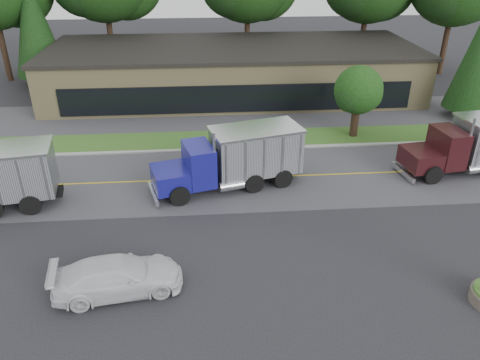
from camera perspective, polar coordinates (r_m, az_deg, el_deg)
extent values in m
plane|color=#34343A|center=(20.52, -1.56, -11.57)|extent=(140.00, 140.00, 0.00)
cube|color=#535358|center=(28.06, -2.57, 0.15)|extent=(60.00, 8.00, 0.02)
cube|color=gold|center=(28.06, -2.57, 0.15)|extent=(60.00, 0.12, 0.01)
cube|color=#9E9E99|center=(31.84, -2.87, 3.65)|extent=(60.00, 0.30, 0.12)
cube|color=#3A6121|center=(33.49, -2.98, 4.91)|extent=(60.00, 3.40, 0.03)
cube|color=#535358|center=(38.14, -3.23, 7.83)|extent=(60.00, 7.00, 0.02)
cube|color=tan|center=(43.36, -0.83, 13.10)|extent=(32.00, 12.00, 4.00)
cylinder|color=#382619|center=(52.63, -26.73, 13.55)|extent=(0.56, 0.56, 5.17)
cylinder|color=#382619|center=(51.74, -15.35, 15.39)|extent=(0.56, 0.56, 5.42)
cylinder|color=#382619|center=(51.14, 0.87, 16.06)|extent=(0.56, 0.56, 5.18)
cylinder|color=#382619|center=(52.67, 14.60, 15.53)|extent=(0.56, 0.56, 5.13)
cylinder|color=#382619|center=(53.99, 23.58, 14.41)|extent=(0.56, 0.56, 5.05)
cylinder|color=#382619|center=(49.92, -22.67, 11.20)|extent=(0.44, 0.44, 1.00)
cone|color=black|center=(48.86, -23.85, 17.16)|extent=(4.67, 4.67, 9.55)
cylinder|color=#382619|center=(41.61, 25.82, 7.52)|extent=(0.44, 0.44, 1.00)
cone|color=black|center=(40.51, 27.11, 13.30)|extent=(3.90, 3.90, 7.98)
cylinder|color=#382619|center=(34.82, 13.77, 6.68)|extent=(0.56, 0.56, 1.84)
sphere|color=black|center=(34.03, 14.25, 10.60)|extent=(3.37, 3.37, 3.37)
sphere|color=black|center=(34.74, 14.96, 10.13)|extent=(2.53, 2.53, 2.53)
sphere|color=black|center=(33.68, 13.48, 9.94)|extent=(2.31, 2.31, 2.31)
cube|color=silver|center=(27.29, -27.05, 0.81)|extent=(5.44, 3.28, 2.50)
cylinder|color=black|center=(28.81, -25.32, -0.66)|extent=(1.14, 0.52, 1.10)
cylinder|color=black|center=(26.83, -26.08, -2.94)|extent=(1.14, 0.52, 1.10)
cube|color=black|center=(27.03, -0.92, 0.40)|extent=(8.17, 3.08, 0.28)
cube|color=navy|center=(26.00, -8.38, 0.26)|extent=(2.49, 2.73, 1.10)
cube|color=navy|center=(26.03, -5.03, 1.98)|extent=(2.00, 2.69, 2.20)
cube|color=black|center=(25.73, -6.40, 2.58)|extent=(0.60, 2.04, 0.90)
cube|color=silver|center=(26.84, 1.94, 3.62)|extent=(5.37, 3.68, 2.50)
cube|color=silver|center=(26.33, 1.99, 6.20)|extent=(5.56, 3.86, 0.12)
cylinder|color=black|center=(27.28, -8.44, 0.35)|extent=(1.15, 0.62, 1.10)
cylinder|color=black|center=(25.29, -7.36, -1.92)|extent=(1.15, 0.62, 1.10)
cylinder|color=black|center=(28.54, 1.73, 1.95)|extent=(1.15, 0.62, 1.10)
cylinder|color=black|center=(26.64, 3.50, -0.09)|extent=(1.15, 0.62, 1.10)
cube|color=black|center=(32.22, 26.37, 2.05)|extent=(8.17, 2.04, 0.28)
cube|color=black|center=(30.01, 21.23, 2.48)|extent=(2.22, 2.53, 1.10)
cube|color=black|center=(30.65, 23.93, 3.71)|extent=(1.71, 2.56, 2.20)
cube|color=black|center=(30.16, 23.11, 4.33)|extent=(0.33, 2.09, 0.90)
cylinder|color=black|center=(31.19, 20.26, 2.49)|extent=(1.14, 0.49, 1.10)
cylinder|color=black|center=(29.48, 22.47, 0.59)|extent=(1.14, 0.49, 1.10)
imported|color=silver|center=(19.93, -14.67, -11.26)|extent=(5.46, 2.90, 1.51)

